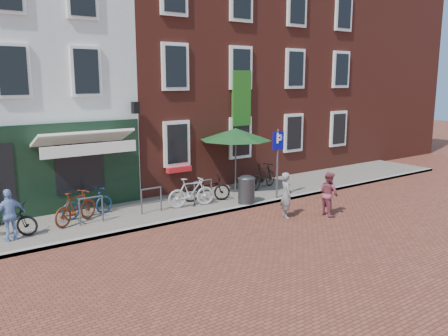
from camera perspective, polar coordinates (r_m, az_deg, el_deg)
ground at (r=15.20m, az=-1.63°, el=-5.89°), size 80.00×80.00×0.00m
sidewalk at (r=16.93m, az=-1.70°, el=-3.98°), size 24.00×3.00×0.10m
building_brick_mid at (r=21.60m, az=-7.97°, el=12.38°), size 6.00×8.00×10.00m
building_brick_right at (r=25.00m, az=4.53°, el=12.22°), size 6.00×8.00×10.00m
filler_right at (r=29.63m, az=14.30°, el=10.74°), size 7.00×8.00×9.00m
litter_bin at (r=16.26m, az=2.76°, el=-2.43°), size 0.58×0.58×1.07m
parking_sign at (r=16.88m, az=6.57°, el=1.95°), size 0.50×0.08×2.52m
parasol at (r=17.76m, az=1.44°, el=4.41°), size 2.75×2.75×2.53m
woman at (r=15.02m, az=7.58°, el=-3.29°), size 0.53×0.63×1.47m
boy at (r=15.51m, az=12.65°, el=-3.06°), size 0.65×0.78×1.44m
cafe_person at (r=13.74m, az=-24.64°, el=-5.22°), size 0.88×0.52×1.41m
bicycle_0 at (r=14.22m, az=-25.06°, el=-5.82°), size 1.77×1.39×0.90m
bicycle_1 at (r=14.69m, az=-17.62°, el=-4.59°), size 1.69×1.16×1.00m
bicycle_2 at (r=15.31m, az=-16.32°, el=-4.09°), size 1.77×0.82×0.90m
bicycle_3 at (r=15.87m, az=-4.00°, el=-2.96°), size 1.71×0.76×1.00m
bicycle_4 at (r=16.57m, az=-2.16°, el=-2.53°), size 1.80×1.21×0.90m
bicycle_5 at (r=18.52m, az=4.81°, el=-0.98°), size 1.72×0.88×1.00m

